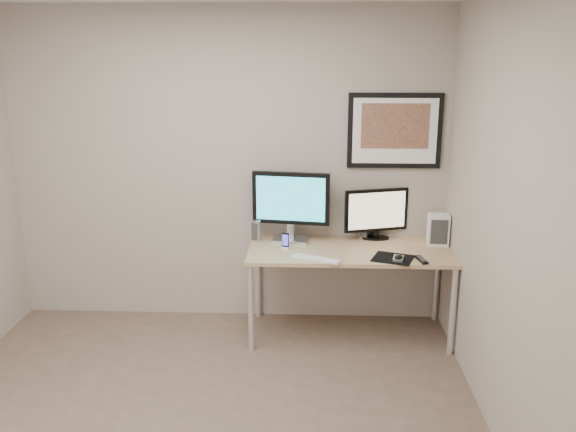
% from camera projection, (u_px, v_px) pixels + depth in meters
% --- Properties ---
extents(floor, '(3.60, 3.60, 0.00)m').
position_uv_depth(floor, '(196.00, 430.00, 3.73)').
color(floor, brown).
rests_on(floor, ground).
extents(room, '(3.60, 3.60, 3.60)m').
position_uv_depth(room, '(199.00, 152.00, 3.73)').
color(room, white).
rests_on(room, ground).
extents(desk, '(1.60, 0.70, 0.73)m').
position_uv_depth(desk, '(350.00, 257.00, 4.82)').
color(desk, olive).
rests_on(desk, floor).
extents(framed_art, '(0.75, 0.04, 0.60)m').
position_uv_depth(framed_art, '(395.00, 131.00, 4.87)').
color(framed_art, black).
rests_on(framed_art, room).
extents(monitor_large, '(0.63, 0.24, 0.57)m').
position_uv_depth(monitor_large, '(291.00, 203.00, 4.92)').
color(monitor_large, silver).
rests_on(monitor_large, desk).
extents(monitor_tv, '(0.53, 0.18, 0.42)m').
position_uv_depth(monitor_tv, '(376.00, 213.00, 5.00)').
color(monitor_tv, black).
rests_on(monitor_tv, desk).
extents(speaker_left, '(0.09, 0.09, 0.17)m').
position_uv_depth(speaker_left, '(257.00, 231.00, 4.98)').
color(speaker_left, silver).
rests_on(speaker_left, desk).
extents(speaker_right, '(0.09, 0.09, 0.19)m').
position_uv_depth(speaker_right, '(364.00, 227.00, 5.05)').
color(speaker_right, silver).
rests_on(speaker_right, desk).
extents(phone_dock, '(0.07, 0.07, 0.13)m').
position_uv_depth(phone_dock, '(285.00, 241.00, 4.79)').
color(phone_dock, black).
rests_on(phone_dock, desk).
extents(keyboard, '(0.40, 0.25, 0.01)m').
position_uv_depth(keyboard, '(316.00, 259.00, 4.56)').
color(keyboard, silver).
rests_on(keyboard, desk).
extents(mousepad, '(0.36, 0.34, 0.00)m').
position_uv_depth(mousepad, '(393.00, 258.00, 4.58)').
color(mousepad, black).
rests_on(mousepad, desk).
extents(mouse, '(0.09, 0.13, 0.04)m').
position_uv_depth(mouse, '(398.00, 257.00, 4.54)').
color(mouse, black).
rests_on(mouse, mousepad).
extents(remote, '(0.08, 0.17, 0.02)m').
position_uv_depth(remote, '(422.00, 260.00, 4.53)').
color(remote, black).
rests_on(remote, desk).
extents(fan_unit, '(0.17, 0.13, 0.25)m').
position_uv_depth(fan_unit, '(438.00, 230.00, 4.87)').
color(fan_unit, silver).
rests_on(fan_unit, desk).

